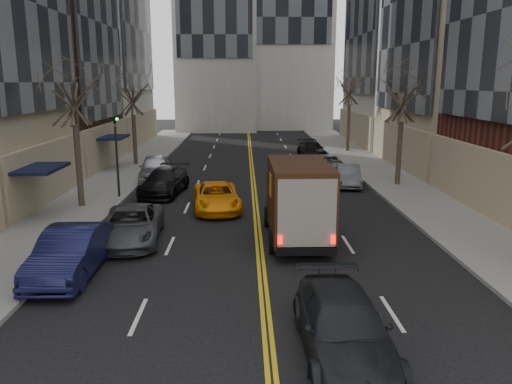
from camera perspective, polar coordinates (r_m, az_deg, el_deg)
sidewalk_left at (r=33.35m, az=-16.00°, el=1.32°), size 4.00×66.00×0.15m
sidewalk_right at (r=33.66m, az=15.17°, el=1.47°), size 4.00×66.00×0.15m
tree_lf_mid at (r=26.00m, az=-20.33°, el=12.47°), size 3.20×3.20×8.91m
tree_lf_far at (r=38.55m, az=-14.01°, el=11.79°), size 3.20×3.20×8.12m
tree_rt_mid at (r=31.11m, az=16.51°, el=11.82°), size 3.20×3.20×8.32m
tree_rt_far at (r=45.64m, az=10.73°, el=12.90°), size 3.20×3.20×9.11m
traffic_signal at (r=27.74m, az=-15.67°, el=4.89°), size 0.29×0.26×4.70m
ups_truck at (r=19.97m, az=4.78°, el=-0.99°), size 2.48×5.94×3.24m
observer_sedan at (r=12.15m, az=9.96°, el=-14.98°), size 2.06×4.95×1.43m
taxi at (r=24.91m, az=-4.53°, el=-0.55°), size 2.74×4.99×1.32m
pedestrian at (r=22.35m, az=3.85°, el=-1.43°), size 0.63×0.77×1.81m
parked_lf_b at (r=17.57m, az=-20.45°, el=-6.52°), size 1.68×4.81×1.58m
parked_lf_c at (r=20.54m, az=-14.08°, el=-3.67°), size 2.71×5.15×1.38m
parked_lf_d at (r=28.77m, az=-10.41°, el=1.19°), size 2.65×5.24×1.46m
parked_lf_e at (r=32.75m, az=-11.45°, el=2.69°), size 2.51×5.05×1.65m
parked_rt_a at (r=31.03m, az=10.49°, el=1.85°), size 1.77×4.01×1.28m
parked_rt_b at (r=34.48m, az=8.31°, el=3.04°), size 2.69×5.02×1.34m
parked_rt_c at (r=42.26m, az=6.36°, el=4.84°), size 2.22×4.77×1.35m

